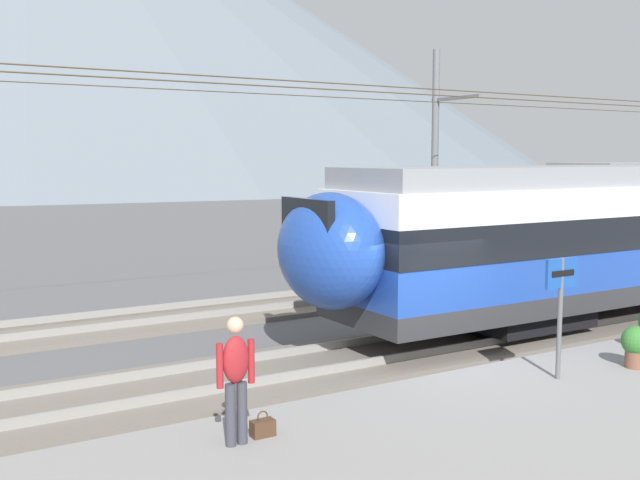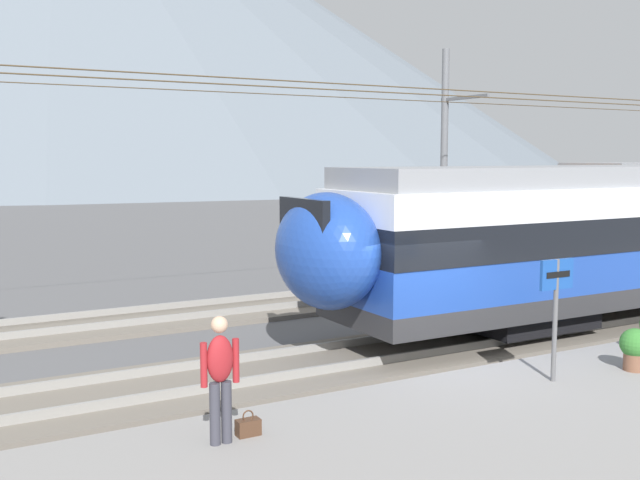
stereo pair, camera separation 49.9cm
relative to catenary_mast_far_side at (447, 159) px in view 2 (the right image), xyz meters
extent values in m
plane|color=#565659|center=(-7.47, -8.72, -3.99)|extent=(400.00, 400.00, 0.00)
cube|color=#6B6359|center=(-7.47, -7.40, -3.93)|extent=(120.00, 3.00, 0.12)
cube|color=gray|center=(-7.47, -8.12, -3.79)|extent=(120.00, 0.07, 0.16)
cube|color=gray|center=(-7.47, -6.68, -3.79)|extent=(120.00, 0.07, 0.16)
cube|color=#6B6359|center=(-7.47, -1.82, -3.93)|extent=(120.00, 3.00, 0.12)
cube|color=gray|center=(-7.47, -2.54, -3.79)|extent=(120.00, 0.07, 0.16)
cube|color=gray|center=(-7.47, -1.11, -3.79)|extent=(120.00, 0.07, 0.16)
cube|color=black|center=(-3.81, -7.40, -3.50)|extent=(2.80, 2.31, 0.42)
ellipsoid|color=#1E429E|center=(-8.78, -7.40, -1.71)|extent=(1.80, 2.66, 2.25)
cube|color=black|center=(-9.28, -7.40, -1.29)|extent=(0.16, 1.73, 1.19)
ellipsoid|color=orange|center=(3.98, -1.82, -1.71)|extent=(1.80, 2.71, 2.25)
cube|color=black|center=(3.48, -1.82, -1.29)|extent=(0.16, 1.77, 1.19)
cylinder|color=slate|center=(0.00, 0.14, -0.19)|extent=(0.24, 0.24, 7.59)
cube|color=slate|center=(0.00, -0.84, 1.96)|extent=(0.10, 2.26, 0.10)
cylinder|color=#473823|center=(0.00, -1.82, 1.71)|extent=(38.92, 0.02, 0.02)
cylinder|color=#59595B|center=(-6.49, -11.01, -2.61)|extent=(0.08, 0.08, 2.05)
cube|color=#19479E|center=(-6.49, -11.01, -1.83)|extent=(0.70, 0.06, 0.50)
cube|color=black|center=(-6.49, -11.04, -1.83)|extent=(0.52, 0.01, 0.10)
cylinder|color=#383842|center=(-12.40, -10.86, -3.22)|extent=(0.14, 0.14, 0.82)
cylinder|color=#383842|center=(-12.24, -10.86, -3.22)|extent=(0.14, 0.14, 0.82)
ellipsoid|color=maroon|center=(-12.32, -10.86, -2.50)|extent=(0.36, 0.22, 0.62)
sphere|color=tan|center=(-12.32, -10.86, -2.05)|extent=(0.22, 0.22, 0.22)
cylinder|color=maroon|center=(-12.54, -10.86, -2.55)|extent=(0.09, 0.09, 0.58)
cylinder|color=maroon|center=(-12.10, -10.86, -2.55)|extent=(0.09, 0.09, 0.58)
cube|color=#472D1E|center=(-11.90, -10.77, -3.52)|extent=(0.32, 0.18, 0.22)
torus|color=#472D1E|center=(-11.90, -10.77, -3.36)|extent=(0.16, 0.02, 0.16)
cylinder|color=brown|center=(-4.78, -11.25, -3.47)|extent=(0.37, 0.37, 0.33)
sphere|color=#33752D|center=(-4.78, -11.25, -3.15)|extent=(0.52, 0.52, 0.52)
sphere|color=red|center=(-4.78, -11.25, -3.03)|extent=(0.29, 0.29, 0.29)
cone|color=slate|center=(15.47, 152.46, 32.57)|extent=(217.36, 217.36, 73.11)
camera|label=1|loc=(-16.13, -19.36, 0.08)|focal=41.58mm
camera|label=2|loc=(-15.70, -19.60, 0.08)|focal=41.58mm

